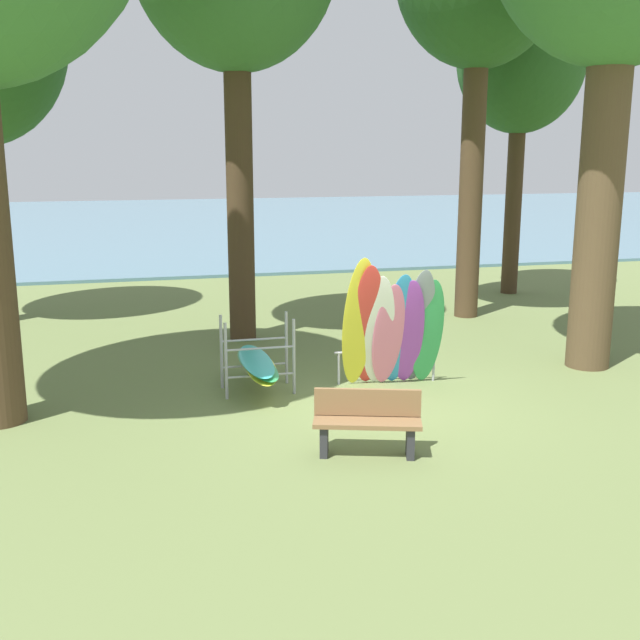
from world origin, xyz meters
name	(u,v)px	position (x,y,z in m)	size (l,w,h in m)	color
ground_plane	(382,403)	(0.00, 0.00, 0.00)	(80.00, 80.00, 0.00)	olive
lake_water	(199,222)	(0.00, 30.51, 0.05)	(80.00, 36.00, 0.10)	slate
tree_deep_back	(521,62)	(6.42, 8.09, 6.11)	(3.33, 3.33, 8.11)	#42301E
leaning_board_pile	(392,330)	(0.40, 0.70, 1.00)	(1.80, 0.96, 2.27)	yellow
board_storage_rack	(258,363)	(-1.79, 1.08, 0.47)	(1.15, 2.13, 1.25)	#9EA0A5
park_bench	(367,421)	(-0.85, -1.92, 0.45)	(1.46, 0.81, 0.85)	#2D2D33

